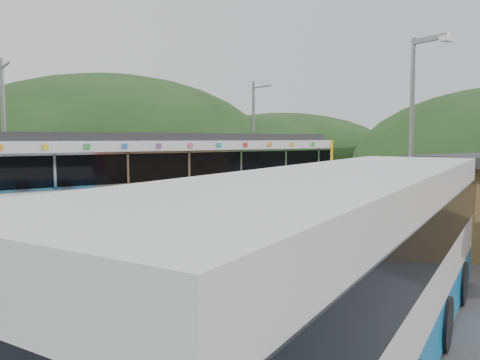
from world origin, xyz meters
TOP-DOWN VIEW (x-y plane):
  - ground at (0.00, 0.00)m, footprint 120.00×120.00m
  - hills at (6.19, 5.29)m, footprint 146.00×149.00m
  - platform at (0.00, 3.30)m, footprint 26.00×3.20m
  - yellow_line at (0.00, 2.00)m, footprint 26.00×0.10m
  - train at (-0.45, 6.00)m, footprint 20.44×3.01m
  - catenary_mast_west at (-7.00, 8.56)m, footprint 0.18×1.80m
  - catenary_mast_east at (7.00, 8.56)m, footprint 0.18×1.80m
  - bus at (-5.41, -9.71)m, footprint 11.27×6.67m
  - lamp_post at (0.04, -7.22)m, footprint 0.36×1.07m

SIDE VIEW (x-z plane):
  - ground at x=0.00m, z-range 0.00..0.00m
  - hills at x=6.19m, z-range -13.00..13.00m
  - platform at x=0.00m, z-range 0.00..0.30m
  - yellow_line at x=0.00m, z-range 0.30..0.31m
  - bus at x=-5.41m, z-range -0.05..2.98m
  - train at x=-0.45m, z-range 0.19..3.93m
  - lamp_post at x=0.04m, z-range 0.59..6.68m
  - catenary_mast_west at x=-7.00m, z-range 0.15..7.15m
  - catenary_mast_east at x=7.00m, z-range 0.15..7.15m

